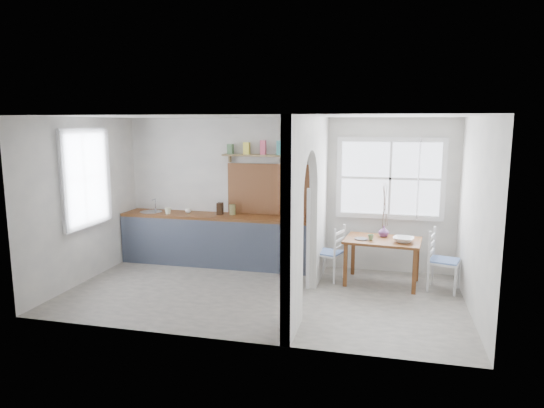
% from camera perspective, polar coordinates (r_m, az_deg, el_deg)
% --- Properties ---
extents(floor, '(5.80, 3.20, 0.01)m').
position_cam_1_polar(floor, '(7.32, -1.26, -10.51)').
color(floor, gray).
rests_on(floor, ground).
extents(ceiling, '(5.80, 3.20, 0.01)m').
position_cam_1_polar(ceiling, '(6.88, -1.34, 10.28)').
color(ceiling, silver).
rests_on(ceiling, walls).
extents(walls, '(5.81, 3.21, 2.60)m').
position_cam_1_polar(walls, '(6.99, -1.30, -0.45)').
color(walls, silver).
rests_on(walls, floor).
extents(partition, '(0.12, 3.20, 2.60)m').
position_cam_1_polar(partition, '(6.87, 4.47, 0.64)').
color(partition, silver).
rests_on(partition, floor).
extents(kitchen_window, '(0.10, 1.16, 1.50)m').
position_cam_1_polar(kitchen_window, '(8.15, -21.23, 2.83)').
color(kitchen_window, white).
rests_on(kitchen_window, walls).
extents(nook_window, '(1.76, 0.10, 1.30)m').
position_cam_1_polar(nook_window, '(8.26, 13.73, 2.94)').
color(nook_window, white).
rests_on(nook_window, walls).
extents(counter, '(3.50, 0.60, 0.90)m').
position_cam_1_polar(counter, '(8.73, -6.23, -4.12)').
color(counter, brown).
rests_on(counter, floor).
extents(sink, '(0.40, 0.40, 0.02)m').
position_cam_1_polar(sink, '(9.13, -14.04, -0.96)').
color(sink, '#AAADB7').
rests_on(sink, counter).
extents(backsplash, '(1.65, 0.03, 0.90)m').
position_cam_1_polar(backsplash, '(8.54, 0.08, 1.73)').
color(backsplash, brown).
rests_on(backsplash, walls).
extents(shelf, '(1.75, 0.20, 0.21)m').
position_cam_1_polar(shelf, '(8.39, -0.06, 6.04)').
color(shelf, olive).
rests_on(shelf, walls).
extents(pendant_lamp, '(0.26, 0.26, 0.16)m').
position_cam_1_polar(pendant_lamp, '(7.99, 1.85, 5.01)').
color(pendant_lamp, beige).
rests_on(pendant_lamp, ceiling).
extents(utensil_rail, '(0.02, 0.50, 0.02)m').
position_cam_1_polar(utensil_rail, '(7.71, 4.81, 1.60)').
color(utensil_rail, '#AAADB7').
rests_on(utensil_rail, partition).
extents(dining_table, '(1.22, 0.89, 0.72)m').
position_cam_1_polar(dining_table, '(7.85, 12.80, -6.61)').
color(dining_table, brown).
rests_on(dining_table, floor).
extents(chair_left, '(0.51, 0.51, 0.89)m').
position_cam_1_polar(chair_left, '(7.91, 6.68, -5.67)').
color(chair_left, silver).
rests_on(chair_left, floor).
extents(chair_right, '(0.52, 0.52, 0.93)m').
position_cam_1_polar(chair_right, '(7.78, 19.61, -6.26)').
color(chair_right, silver).
rests_on(chair_right, floor).
extents(kettle, '(0.20, 0.16, 0.23)m').
position_cam_1_polar(kettle, '(8.22, 1.47, -0.95)').
color(kettle, white).
rests_on(kettle, counter).
extents(mug_a, '(0.14, 0.14, 0.11)m').
position_cam_1_polar(mug_a, '(8.84, -12.15, -0.80)').
color(mug_a, white).
rests_on(mug_a, counter).
extents(mug_b, '(0.14, 0.14, 0.08)m').
position_cam_1_polar(mug_b, '(8.87, -9.86, -0.78)').
color(mug_b, white).
rests_on(mug_b, counter).
extents(knife_block, '(0.10, 0.14, 0.21)m').
position_cam_1_polar(knife_block, '(8.65, -6.13, -0.54)').
color(knife_block, '#342214').
rests_on(knife_block, counter).
extents(jar, '(0.12, 0.12, 0.18)m').
position_cam_1_polar(jar, '(8.61, -4.68, -0.67)').
color(jar, olive).
rests_on(jar, counter).
extents(towel_magenta, '(0.02, 0.03, 0.59)m').
position_cam_1_polar(towel_magenta, '(8.04, 4.57, -6.63)').
color(towel_magenta, '#C23663').
rests_on(towel_magenta, counter).
extents(towel_orange, '(0.02, 0.03, 0.55)m').
position_cam_1_polar(towel_orange, '(8.02, 4.53, -6.86)').
color(towel_orange, orange).
rests_on(towel_orange, counter).
extents(bowl, '(0.36, 0.36, 0.08)m').
position_cam_1_polar(bowl, '(7.65, 15.21, -4.06)').
color(bowl, white).
rests_on(bowl, dining_table).
extents(table_cup, '(0.10, 0.10, 0.09)m').
position_cam_1_polar(table_cup, '(7.66, 11.55, -3.86)').
color(table_cup, '#6F9968').
rests_on(table_cup, dining_table).
extents(plate, '(0.25, 0.25, 0.02)m').
position_cam_1_polar(plate, '(7.68, 10.44, -4.05)').
color(plate, '#353332').
rests_on(plate, dining_table).
extents(vase, '(0.22, 0.22, 0.17)m').
position_cam_1_polar(vase, '(7.92, 13.01, -3.14)').
color(vase, '#713F7D').
rests_on(vase, dining_table).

